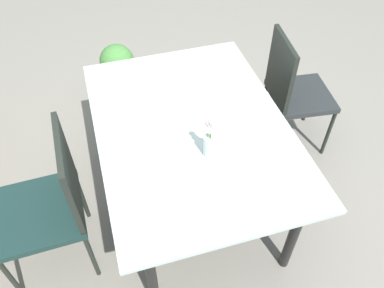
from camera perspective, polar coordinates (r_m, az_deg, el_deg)
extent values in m
plane|color=gray|center=(2.90, -0.02, -7.07)|extent=(12.00, 12.00, 0.00)
cube|color=#B2C6C1|center=(2.31, 0.00, 2.40)|extent=(1.57, 1.12, 0.03)
cube|color=black|center=(2.33, 0.00, 1.96)|extent=(1.54, 1.10, 0.02)
cylinder|color=black|center=(2.37, 14.71, -12.71)|extent=(0.06, 0.06, 0.72)
cylinder|color=black|center=(3.12, 4.08, 7.10)|extent=(0.06, 0.06, 0.72)
cylinder|color=black|center=(2.20, -6.04, -18.47)|extent=(0.06, 0.06, 0.72)
cylinder|color=black|center=(2.99, -11.37, 4.03)|extent=(0.06, 0.06, 0.72)
cube|color=#262A2C|center=(3.05, 15.69, 6.86)|extent=(0.48, 0.48, 0.04)
cube|color=black|center=(2.82, 12.87, 10.45)|extent=(0.42, 0.08, 0.49)
cylinder|color=black|center=(3.41, 16.80, 6.24)|extent=(0.03, 0.03, 0.45)
cylinder|color=black|center=(3.16, 19.38, 1.53)|extent=(0.03, 0.03, 0.45)
cylinder|color=black|center=(3.27, 10.43, 5.63)|extent=(0.03, 0.03, 0.45)
cylinder|color=black|center=(3.01, 12.64, 0.66)|extent=(0.03, 0.03, 0.45)
cube|color=#17302D|center=(2.40, -21.61, -9.40)|extent=(0.50, 0.50, 0.04)
cube|color=black|center=(2.17, -17.61, -4.30)|extent=(0.47, 0.04, 0.50)
cylinder|color=black|center=(2.53, -24.94, -17.58)|extent=(0.03, 0.03, 0.46)
cylinder|color=black|center=(2.77, -25.04, -9.37)|extent=(0.03, 0.03, 0.46)
cylinder|color=black|center=(2.45, -14.48, -15.66)|extent=(0.03, 0.03, 0.46)
cylinder|color=black|center=(2.70, -15.84, -7.42)|extent=(0.03, 0.03, 0.46)
cylinder|color=silver|center=(2.10, 2.67, -0.27)|extent=(0.07, 0.07, 0.13)
cylinder|color=#569347|center=(2.02, 2.80, 1.59)|extent=(0.01, 0.01, 0.16)
sphere|color=white|center=(1.96, 2.88, 3.27)|extent=(0.03, 0.03, 0.03)
cylinder|color=#569347|center=(2.04, 2.53, 1.12)|extent=(0.01, 0.01, 0.10)
sphere|color=white|center=(2.01, 2.57, 2.12)|extent=(0.04, 0.04, 0.04)
cylinder|color=#569347|center=(2.03, 2.19, 1.61)|extent=(0.01, 0.01, 0.14)
sphere|color=pink|center=(1.98, 2.25, 3.07)|extent=(0.03, 0.03, 0.03)
cylinder|color=#569347|center=(2.04, 2.70, 1.22)|extent=(0.01, 0.01, 0.10)
sphere|color=white|center=(2.01, 2.75, 2.25)|extent=(0.02, 0.02, 0.02)
cylinder|color=slate|center=(3.66, -10.41, 8.68)|extent=(0.27, 0.27, 0.25)
sphere|color=#47843D|center=(3.52, -10.96, 11.81)|extent=(0.30, 0.30, 0.30)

